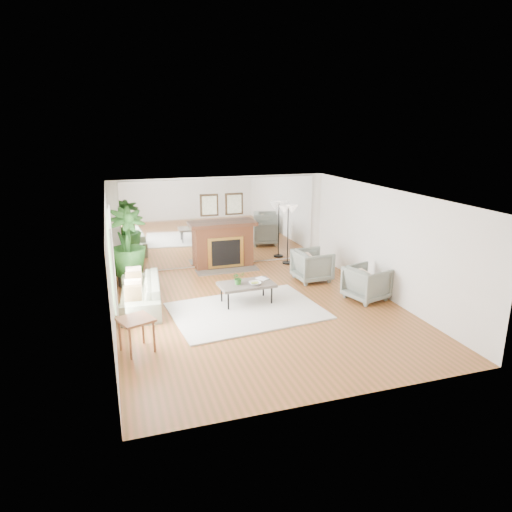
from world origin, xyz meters
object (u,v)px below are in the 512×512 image
object	(u,v)px
floor_lamp	(288,214)
side_table	(136,324)
armchair_front	(367,283)
potted_ficus	(127,245)
sofa	(140,293)
armchair_back	(312,265)
coffee_table	(246,285)
fireplace	(224,245)

from	to	relation	value
floor_lamp	side_table	bearing A→B (deg)	-136.98
armchair_front	potted_ficus	bearing A→B (deg)	46.77
floor_lamp	potted_ficus	bearing A→B (deg)	-173.19
armchair_front	side_table	xyz separation A→B (m)	(-5.15, -0.99, 0.14)
potted_ficus	floor_lamp	size ratio (longest dim) A/B	1.14
side_table	potted_ficus	size ratio (longest dim) A/B	0.37
sofa	armchair_back	size ratio (longest dim) A/B	2.46
coffee_table	armchair_front	bearing A→B (deg)	-11.77
fireplace	side_table	xyz separation A→B (m)	(-2.65, -4.35, -0.14)
fireplace	sofa	bearing A→B (deg)	-137.40
coffee_table	floor_lamp	bearing A→B (deg)	52.53
fireplace	sofa	distance (m)	3.35
armchair_front	sofa	bearing A→B (deg)	61.63
sofa	floor_lamp	distance (m)	4.88
side_table	potted_ficus	distance (m)	3.68
potted_ficus	floor_lamp	world-z (taller)	potted_ficus
coffee_table	floor_lamp	xyz separation A→B (m)	(2.01, 2.62, 1.00)
fireplace	side_table	world-z (taller)	fireplace
sofa	side_table	distance (m)	2.12
side_table	floor_lamp	bearing A→B (deg)	43.02
sofa	floor_lamp	world-z (taller)	floor_lamp
sofa	armchair_front	world-z (taller)	armchair_front
sofa	floor_lamp	size ratio (longest dim) A/B	1.27
fireplace	floor_lamp	distance (m)	1.99
potted_ficus	coffee_table	bearing A→B (deg)	-40.95
coffee_table	floor_lamp	size ratio (longest dim) A/B	0.73
coffee_table	sofa	distance (m)	2.33
side_table	fireplace	bearing A→B (deg)	58.67
armchair_front	floor_lamp	size ratio (longest dim) A/B	0.50
fireplace	coffee_table	distance (m)	2.82
armchair_back	armchair_front	xyz separation A→B (m)	(0.62, -1.60, -0.01)
armchair_front	side_table	world-z (taller)	armchair_front
armchair_back	potted_ficus	bearing A→B (deg)	73.81
fireplace	armchair_front	xyz separation A→B (m)	(2.50, -3.36, -0.27)
coffee_table	sofa	size ratio (longest dim) A/B	0.58
coffee_table	floor_lamp	world-z (taller)	floor_lamp
armchair_back	armchair_front	distance (m)	1.71
side_table	armchair_front	bearing A→B (deg)	10.90
sofa	side_table	size ratio (longest dim) A/B	3.04
coffee_table	potted_ficus	world-z (taller)	potted_ficus
coffee_table	side_table	size ratio (longest dim) A/B	1.75
fireplace	armchair_back	world-z (taller)	fireplace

